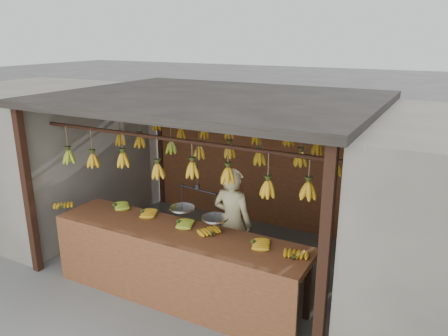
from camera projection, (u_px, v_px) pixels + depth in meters
The scene contains 8 objects.
ground at pixel (215, 256), 6.50m from camera, with size 80.00×80.00×0.00m, color #5B5B57.
stall at pixel (225, 122), 6.21m from camera, with size 4.30×3.30×2.40m.
neighbor_left at pixel (39, 153), 7.79m from camera, with size 3.00×3.00×2.30m, color slate.
counter at pixel (172, 250), 5.22m from camera, with size 3.55×0.75×0.96m.
hanging_bananas at pixel (213, 152), 6.03m from camera, with size 3.59×2.24×0.39m.
balance_scale at pixel (198, 210), 5.16m from camera, with size 0.80×0.37×0.87m.
vendor at pixel (232, 223), 5.83m from camera, with size 0.55×0.36×1.52m, color beige.
bag_bundles at pixel (372, 186), 6.47m from camera, with size 0.08×0.26×1.25m.
Camera 1 is at (2.88, -5.08, 3.16)m, focal length 35.00 mm.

